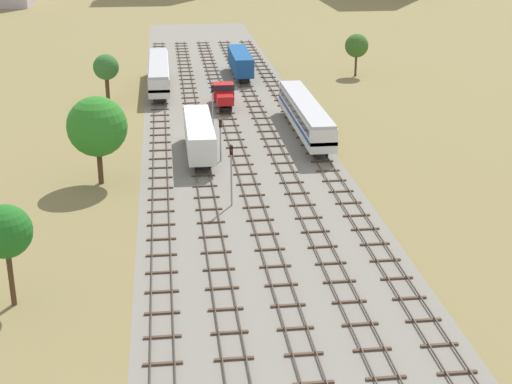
{
  "coord_description": "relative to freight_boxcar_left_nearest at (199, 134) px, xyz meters",
  "views": [
    {
      "loc": [
        -7.63,
        -31.33,
        25.51
      ],
      "look_at": [
        0.0,
        31.55,
        1.5
      ],
      "focal_mm": 53.42,
      "sensor_mm": 36.0,
      "label": 1
    }
  ],
  "objects": [
    {
      "name": "lineside_tree_3",
      "position": [
        -14.23,
        -31.23,
        2.94
      ],
      "size": [
        3.59,
        3.59,
        7.23
      ],
      "color": "#4C331E",
      "rests_on": "ground"
    },
    {
      "name": "track_far_left",
      "position": [
        -4.24,
        9.77,
        -2.31
      ],
      "size": [
        2.4,
        126.0,
        0.29
      ],
      "color": "#47382D",
      "rests_on": "ground"
    },
    {
      "name": "signal_post_near",
      "position": [
        2.11,
        -14.94,
        1.2
      ],
      "size": [
        0.28,
        0.47,
        5.79
      ],
      "color": "gray",
      "rests_on": "ground"
    },
    {
      "name": "freight_boxcar_centre_far",
      "position": [
        8.48,
        39.8,
        0.0
      ],
      "size": [
        2.87,
        14.0,
        3.6
      ],
      "color": "#194C8C",
      "rests_on": "ground"
    },
    {
      "name": "lineside_tree_2",
      "position": [
        -11.23,
        24.9,
        2.43
      ],
      "size": [
        3.46,
        3.46,
        6.69
      ],
      "color": "#4C331E",
      "rests_on": "ground"
    },
    {
      "name": "signal_post_mid",
      "position": [
        2.11,
        -2.22,
        0.55
      ],
      "size": [
        0.28,
        0.47,
        4.67
      ],
      "color": "gray",
      "rests_on": "ground"
    },
    {
      "name": "ground_plane",
      "position": [
        4.23,
        8.77,
        -2.45
      ],
      "size": [
        480.0,
        480.0,
        0.0
      ],
      "primitive_type": "plane",
      "color": "olive"
    },
    {
      "name": "shunter_loco_centre_left_mid",
      "position": [
        4.23,
        20.55,
        -0.44
      ],
      "size": [
        2.74,
        8.46,
        3.1
      ],
      "color": "red",
      "rests_on": "ground"
    },
    {
      "name": "track_centre_left",
      "position": [
        4.23,
        9.77,
        -2.31
      ],
      "size": [
        2.4,
        126.0,
        0.29
      ],
      "color": "#47382D",
      "rests_on": "ground"
    },
    {
      "name": "passenger_coach_far_left_midfar",
      "position": [
        -4.24,
        32.56,
        0.16
      ],
      "size": [
        2.96,
        22.0,
        3.8
      ],
      "color": "white",
      "rests_on": "ground"
    },
    {
      "name": "track_left",
      "position": [
        -0.01,
        9.77,
        -2.31
      ],
      "size": [
        2.4,
        126.0,
        0.29
      ],
      "color": "#47382D",
      "rests_on": "ground"
    },
    {
      "name": "track_centre_right",
      "position": [
        12.71,
        9.77,
        -2.31
      ],
      "size": [
        2.4,
        126.0,
        0.29
      ],
      "color": "#47382D",
      "rests_on": "ground"
    },
    {
      "name": "freight_boxcar_left_nearest",
      "position": [
        0.0,
        0.0,
        0.0
      ],
      "size": [
        2.87,
        14.0,
        3.6
      ],
      "color": "white",
      "rests_on": "ground"
    },
    {
      "name": "signal_post_nearest",
      "position": [
        2.11,
        9.71,
        1.1
      ],
      "size": [
        0.28,
        0.47,
        5.61
      ],
      "color": "gray",
      "rests_on": "ground"
    },
    {
      "name": "lineside_tree_1",
      "position": [
        26.59,
        37.91,
        2.32
      ],
      "size": [
        3.67,
        3.67,
        6.63
      ],
      "color": "#4C331E",
      "rests_on": "ground"
    },
    {
      "name": "lineside_tree_0",
      "position": [
        -10.0,
        -7.51,
        3.27
      ],
      "size": [
        5.77,
        5.77,
        8.63
      ],
      "color": "#4C331E",
      "rests_on": "ground"
    },
    {
      "name": "ballast_bed",
      "position": [
        4.23,
        8.77,
        -2.45
      ],
      "size": [
        20.95,
        176.0,
        0.01
      ],
      "primitive_type": "cube",
      "color": "gray",
      "rests_on": "ground"
    },
    {
      "name": "passenger_coach_centre_right_near",
      "position": [
        12.71,
        6.48,
        0.16
      ],
      "size": [
        2.96,
        22.0,
        3.8
      ],
      "color": "white",
      "rests_on": "ground"
    },
    {
      "name": "track_centre",
      "position": [
        8.47,
        9.77,
        -2.31
      ],
      "size": [
        2.4,
        126.0,
        0.29
      ],
      "color": "#47382D",
      "rests_on": "ground"
    }
  ]
}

